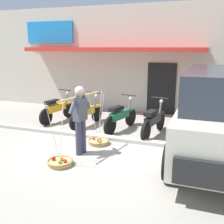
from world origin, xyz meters
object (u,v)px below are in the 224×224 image
fruit_vendor (80,116)px  fruit_basket_right_side (60,162)px  fruit_basket_left_side (98,141)px  motorcycle_end_of_row (153,121)px  motorcycle_third_in_row (120,116)px  motorcycle_second_in_row (86,113)px  parked_truck (223,112)px  motorcycle_nearest_shop (57,109)px

fruit_vendor → fruit_basket_right_side: bearing=-101.4°
fruit_basket_left_side → motorcycle_end_of_row: bearing=43.7°
motorcycle_end_of_row → motorcycle_third_in_row: bearing=170.4°
fruit_vendor → motorcycle_end_of_row: bearing=54.2°
motorcycle_second_in_row → fruit_vendor: bearing=-68.4°
fruit_basket_right_side → parked_truck: parked_truck is taller
fruit_vendor → motorcycle_second_in_row: size_ratio=0.94×
fruit_basket_left_side → motorcycle_third_in_row: fruit_basket_left_side is taller
motorcycle_end_of_row → parked_truck: (1.82, -1.14, 0.68)m
fruit_basket_left_side → fruit_basket_right_side: same height
fruit_vendor → fruit_basket_left_side: fruit_vendor is taller
fruit_basket_left_side → motorcycle_nearest_shop: 2.82m
motorcycle_end_of_row → fruit_basket_left_side: bearing=-136.3°
motorcycle_second_in_row → motorcycle_third_in_row: bearing=-3.9°
fruit_basket_right_side → parked_truck: bearing=25.3°
fruit_basket_right_side → motorcycle_third_in_row: (0.49, 2.94, 0.37)m
motorcycle_second_in_row → fruit_basket_right_side: bearing=-76.3°
motorcycle_end_of_row → fruit_vendor: bearing=-125.8°
motorcycle_second_in_row → parked_truck: (4.14, -1.41, 0.68)m
fruit_basket_right_side → motorcycle_end_of_row: 3.20m
motorcycle_second_in_row → motorcycle_end_of_row: size_ratio=1.00×
fruit_vendor → motorcycle_end_of_row: size_ratio=0.94×
fruit_basket_left_side → parked_truck: bearing=1.5°
fruit_basket_left_side → motorcycle_nearest_shop: (-2.26, 1.65, 0.38)m
fruit_basket_right_side → motorcycle_third_in_row: bearing=80.4°
fruit_basket_right_side → motorcycle_second_in_row: bearing=103.7°
motorcycle_second_in_row → motorcycle_end_of_row: same height
fruit_basket_right_side → motorcycle_second_in_row: (-0.73, 3.02, 0.37)m
motorcycle_nearest_shop → motorcycle_third_in_row: bearing=-5.9°
parked_truck → fruit_basket_right_side: bearing=-154.7°
fruit_basket_left_side → motorcycle_end_of_row: 1.80m
fruit_basket_right_side → motorcycle_end_of_row: fruit_basket_right_side is taller
fruit_basket_left_side → fruit_basket_right_side: size_ratio=1.00×
motorcycle_third_in_row → fruit_basket_left_side: bearing=-97.4°
fruit_basket_left_side → motorcycle_end_of_row: size_ratio=0.80×
fruit_basket_right_side → motorcycle_third_in_row: 3.00m
fruit_vendor → motorcycle_nearest_shop: bearing=131.0°
motorcycle_nearest_shop → motorcycle_second_in_row: 1.22m
fruit_basket_right_side → motorcycle_second_in_row: fruit_basket_right_side is taller
fruit_basket_right_side → motorcycle_nearest_shop: size_ratio=0.80×
motorcycle_end_of_row → parked_truck: 2.25m
fruit_basket_right_side → parked_truck: (3.41, 1.61, 1.05)m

